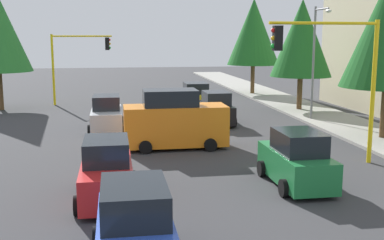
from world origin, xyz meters
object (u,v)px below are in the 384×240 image
Objects in this scene: tree_roadside_far at (254,32)px; car_black at (216,109)px; street_lamp_curbside at (316,51)px; car_green at (296,161)px; traffic_signal_near_left at (334,63)px; tree_roadside_mid at (302,38)px; car_red at (107,173)px; car_yellow at (195,97)px; car_silver at (107,115)px; car_blue at (135,233)px; traffic_signal_far_right at (77,55)px; delivery_van_orange at (175,121)px.

car_black is (14.06, -6.43, -4.73)m from tree_roadside_far.
car_green is at bearing -25.93° from street_lamp_curbside.
tree_roadside_mid is at bearing 163.03° from traffic_signal_near_left.
car_red is 1.00× the size of car_green.
tree_roadside_mid is 8.51m from car_yellow.
tree_roadside_mid reaches higher than car_silver.
car_silver is 0.98× the size of car_blue.
car_blue is (21.95, -12.58, -4.21)m from tree_roadside_mid.
car_red is 6.59m from car_green.
street_lamp_curbside is at bearing -1.19° from tree_roadside_far.
tree_roadside_far is at bearing 171.06° from traffic_signal_near_left.
street_lamp_curbside is (-9.61, 3.47, 0.21)m from traffic_signal_near_left.
traffic_signal_far_right is at bearing -124.97° from street_lamp_curbside.
traffic_signal_near_left is 1.51× the size of car_green.
delivery_van_orange is 12.14m from car_yellow.
street_lamp_curbside is 1.81× the size of car_yellow.
car_red is at bearing -172.25° from car_blue.
car_black is 1.00× the size of car_red.
delivery_van_orange is at bearing -151.67° from car_green.
car_red is at bearing -23.78° from delivery_van_orange.
tree_roadside_mid reaches higher than car_green.
tree_roadside_far reaches higher than tree_roadside_mid.
tree_roadside_far reaches higher than car_silver.
car_black is 1.01× the size of car_yellow.
delivery_van_orange reaches higher than car_black.
street_lamp_curbside is at bearing 154.07° from car_green.
tree_roadside_far is (-4.00, 15.15, 1.79)m from traffic_signal_far_right.
car_black is 5.83m from car_yellow.
traffic_signal_near_left is 11.94m from car_blue.
car_black is (-5.94, 3.25, -0.39)m from delivery_van_orange.
tree_roadside_mid is at bearing 169.67° from street_lamp_curbside.
car_silver is at bearing 11.39° from traffic_signal_far_right.
car_yellow is at bearing 162.04° from car_red.
car_red is at bearing 0.68° from car_silver.
tree_roadside_far is 2.21× the size of car_yellow.
traffic_signal_far_right is 0.63× the size of tree_roadside_far.
delivery_van_orange is (-4.00, -5.90, -2.86)m from traffic_signal_near_left.
street_lamp_curbside is (10.39, 14.85, 0.51)m from traffic_signal_far_right.
traffic_signal_far_right is at bearing -116.59° from car_yellow.
traffic_signal_near_left is 24.34m from tree_roadside_far.
street_lamp_curbside reaches higher than traffic_signal_far_right.
street_lamp_curbside reaches higher than car_silver.
street_lamp_curbside is 4.53m from tree_roadside_mid.
car_black is at bearing -178.85° from car_green.
car_green is (6.48, 3.50, -0.39)m from delivery_van_orange.
tree_roadside_far is 20.51m from car_silver.
car_yellow is (-6.15, -6.38, -3.45)m from street_lamp_curbside.
car_yellow is at bearing 138.37° from car_silver.
delivery_van_orange reaches higher than car_blue.
car_blue is at bearing -29.82° from tree_roadside_mid.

